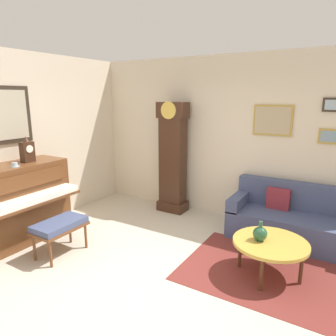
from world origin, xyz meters
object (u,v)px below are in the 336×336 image
Objects in this scene: piano at (18,203)px; teacup at (15,165)px; coffee_table at (270,244)px; piano_bench at (60,226)px; mantel_clock at (27,150)px; couch at (296,221)px; grandfather_clock at (173,161)px; green_jug at (260,234)px.

piano is 12.41× the size of teacup.
teacup reaches higher than coffee_table.
mantel_clock is (-0.83, 0.20, 0.93)m from piano_bench.
coffee_table is (3.40, 0.98, -0.18)m from piano.
piano is at bearing -148.83° from couch.
grandfather_clock is 2.51m from coffee_table.
mantel_clock reaches higher than coffee_table.
couch is at bearing 78.73° from green_jug.
green_jug is (1.97, -1.32, -0.43)m from grandfather_clock.
teacup is at bearing -171.70° from piano_bench.
teacup is (-0.70, -0.10, 0.79)m from piano_bench.
coffee_table is (-0.12, -1.15, 0.10)m from couch.
piano_bench is 1.84× the size of mantel_clock.
mantel_clock is 0.36m from teacup.
teacup is at bearing -26.53° from piano.
grandfather_clock is 2.44m from mantel_clock.
teacup reaches higher than couch.
piano reaches higher than green_jug.
couch is (3.51, 2.13, -0.28)m from piano.
teacup is (-1.17, -2.33, 0.23)m from grandfather_clock.
piano reaches higher than couch.
mantel_clock is at bearing -167.66° from coffee_table.
grandfather_clock is at bearing 78.00° from piano_bench.
coffee_table is 2.32× the size of mantel_clock.
piano is 3.79× the size of mantel_clock.
teacup is at bearing -66.29° from mantel_clock.
piano_bench is at bearing -102.00° from grandfather_clock.
mantel_clock is (0.00, 0.23, 0.75)m from piano.
coffee_table is (2.09, -1.28, -0.55)m from grandfather_clock.
coffee_table is 7.59× the size of teacup.
green_jug reaches higher than piano_bench.
couch is 4.12m from mantel_clock.
couch reaches higher than piano_bench.
mantel_clock reaches higher than green_jug.
green_jug is (3.28, 0.70, -0.81)m from mantel_clock.
piano_bench is 0.80× the size of coffee_table.
piano is 2.64m from grandfather_clock.
mantel_clock is 1.58× the size of green_jug.
piano_bench is at bearing -142.03° from couch.
couch is at bearing 28.30° from mantel_clock.
grandfather_clock is 1.07× the size of couch.
piano_bench is at bearing -13.47° from mantel_clock.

